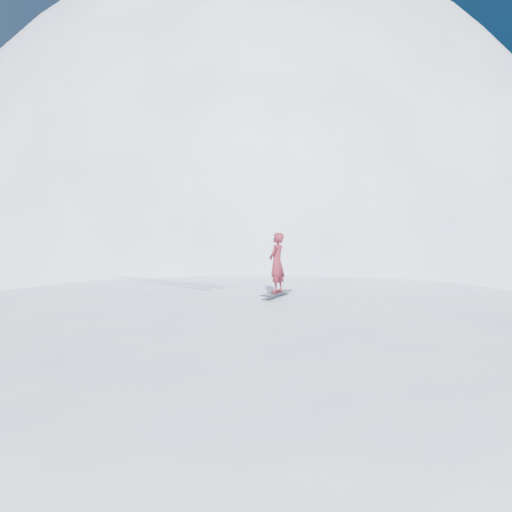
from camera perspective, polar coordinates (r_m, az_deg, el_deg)
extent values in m
plane|color=white|center=(16.56, 1.09, -12.17)|extent=(400.00, 400.00, 0.00)
ellipsoid|color=white|center=(19.44, -2.44, -9.88)|extent=(36.00, 28.00, 4.80)
ellipsoid|color=white|center=(50.23, 1.01, -1.95)|extent=(60.00, 56.00, 56.00)
ellipsoid|color=white|center=(38.32, -6.92, -3.51)|extent=(28.00, 24.00, 18.00)
ellipsoid|color=white|center=(12.76, -7.17, -16.88)|extent=(6.00, 5.40, 0.80)
ellipsoid|color=white|center=(18.40, 19.64, -10.79)|extent=(5.00, 4.50, 0.70)
ellipsoid|color=white|center=(20.47, -14.44, -9.32)|extent=(7.00, 6.30, 1.00)
ellipsoid|color=white|center=(24.12, 7.68, -7.38)|extent=(4.00, 3.60, 0.60)
cube|color=black|center=(15.24, 2.39, -4.23)|extent=(1.68, 0.99, 0.03)
imported|color=maroon|center=(15.15, 2.39, -0.76)|extent=(0.79, 0.67, 1.82)
cube|color=silver|center=(18.66, -11.27, -2.94)|extent=(0.81, 5.96, 0.04)
cube|color=silver|center=(18.88, -10.01, -2.86)|extent=(0.92, 5.95, 0.04)
cube|color=silver|center=(19.00, -9.40, -2.82)|extent=(1.59, 5.82, 0.04)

